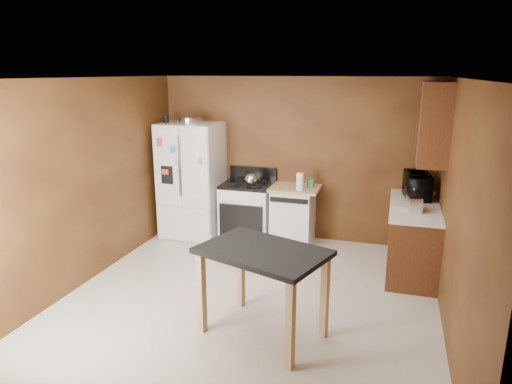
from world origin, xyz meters
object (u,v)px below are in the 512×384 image
at_px(pen_cup, 166,119).
at_px(kettle, 251,180).
at_px(paper_towel, 300,182).
at_px(refrigerator, 192,180).
at_px(dishwasher, 293,215).
at_px(roasting_pan, 191,120).
at_px(gas_range, 248,210).
at_px(green_canister, 311,183).
at_px(microwave, 417,187).
at_px(island, 263,263).
at_px(toaster, 414,204).

relative_size(pen_cup, kettle, 0.65).
bearing_deg(paper_towel, kettle, -179.35).
distance_m(refrigerator, dishwasher, 1.69).
relative_size(roasting_pan, gas_range, 0.33).
distance_m(roasting_pan, green_canister, 2.07).
distance_m(pen_cup, microwave, 3.82).
xyz_separation_m(paper_towel, gas_range, (-0.85, 0.13, -0.55)).
bearing_deg(kettle, refrigerator, 175.42).
relative_size(paper_towel, refrigerator, 0.14).
distance_m(paper_towel, green_canister, 0.24).
xyz_separation_m(pen_cup, refrigerator, (0.37, 0.07, -0.96)).
bearing_deg(green_canister, microwave, -7.14).
height_order(green_canister, dishwasher, green_canister).
bearing_deg(microwave, island, 141.07).
relative_size(microwave, island, 0.41).
height_order(kettle, gas_range, gas_range).
bearing_deg(refrigerator, dishwasher, 2.98).
bearing_deg(dishwasher, pen_cup, -175.53).
bearing_deg(toaster, island, -139.07).
relative_size(refrigerator, island, 1.30).
distance_m(microwave, dishwasher, 1.85).
distance_m(roasting_pan, kettle, 1.31).
bearing_deg(kettle, island, -69.78).
distance_m(kettle, island, 2.58).
bearing_deg(green_canister, island, -89.62).
bearing_deg(kettle, gas_range, 124.90).
distance_m(green_canister, microwave, 1.51).
xyz_separation_m(pen_cup, microwave, (3.74, 0.01, -0.80)).
height_order(pen_cup, gas_range, pen_cup).
height_order(refrigerator, gas_range, refrigerator).
height_order(pen_cup, paper_towel, pen_cup).
height_order(kettle, island, kettle).
distance_m(kettle, paper_towel, 0.75).
bearing_deg(toaster, dishwasher, 144.48).
distance_m(toaster, dishwasher, 1.94).
bearing_deg(refrigerator, paper_towel, -2.35).
relative_size(toaster, gas_range, 0.23).
relative_size(roasting_pan, pen_cup, 2.96).
distance_m(green_canister, toaster, 1.66).
bearing_deg(paper_towel, green_canister, 59.20).
distance_m(microwave, island, 2.86).
height_order(pen_cup, green_canister, pen_cup).
relative_size(roasting_pan, dishwasher, 0.41).
bearing_deg(dishwasher, kettle, -165.06).
bearing_deg(gas_range, toaster, -17.55).
distance_m(roasting_pan, gas_range, 1.65).
bearing_deg(dishwasher, roasting_pan, -176.70).
relative_size(paper_towel, toaster, 0.99).
height_order(roasting_pan, gas_range, roasting_pan).
bearing_deg(kettle, dishwasher, 14.94).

